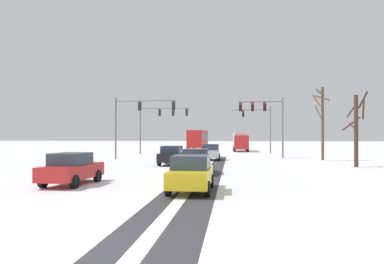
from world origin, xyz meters
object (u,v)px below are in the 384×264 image
at_px(car_yellow_cab_fifth, 191,173).
at_px(box_truck_delivery, 241,141).
at_px(car_black_second, 172,155).
at_px(car_red_fourth, 72,169).
at_px(bare_tree_sidewalk_mid, 356,127).
at_px(car_grey_third, 196,161).
at_px(traffic_signal_far_right, 260,122).
at_px(bus_oncoming, 198,138).
at_px(car_white_lead, 211,152).
at_px(bare_tree_sidewalk_far, 322,120).
at_px(traffic_signal_near_right, 265,114).
at_px(traffic_signal_near_left, 137,115).
at_px(traffic_signal_far_left, 160,118).

xyz_separation_m(car_yellow_cab_fifth, box_truck_delivery, (3.14, 40.95, 0.82)).
distance_m(car_black_second, car_red_fourth, 12.90).
height_order(car_red_fourth, car_yellow_cab_fifth, same).
bearing_deg(bare_tree_sidewalk_mid, car_grey_third, -153.25).
relative_size(box_truck_delivery, bare_tree_sidewalk_mid, 1.25).
height_order(traffic_signal_far_right, bus_oncoming, traffic_signal_far_right).
xyz_separation_m(car_white_lead, car_black_second, (-2.93, -6.26, 0.00)).
relative_size(bus_oncoming, box_truck_delivery, 1.48).
bearing_deg(car_white_lead, box_truck_delivery, 80.43).
bearing_deg(bare_tree_sidewalk_far, bare_tree_sidewalk_mid, -82.36).
relative_size(traffic_signal_near_right, car_black_second, 1.56).
relative_size(traffic_signal_near_left, car_red_fourth, 1.59).
relative_size(traffic_signal_far_left, car_grey_third, 1.60).
relative_size(traffic_signal_far_right, car_white_lead, 1.58).
distance_m(car_grey_third, box_truck_delivery, 33.64).
height_order(traffic_signal_far_left, traffic_signal_near_left, same).
height_order(car_black_second, bare_tree_sidewalk_far, bare_tree_sidewalk_far).
bearing_deg(car_red_fourth, traffic_signal_near_right, 61.26).
bearing_deg(traffic_signal_far_right, traffic_signal_far_left, -163.54).
bearing_deg(traffic_signal_near_right, box_truck_delivery, 96.58).
height_order(traffic_signal_far_left, car_yellow_cab_fifth, traffic_signal_far_left).
height_order(car_white_lead, box_truck_delivery, box_truck_delivery).
height_order(traffic_signal_far_right, car_black_second, traffic_signal_far_right).
bearing_deg(car_grey_third, car_black_second, 112.72).
bearing_deg(car_black_second, traffic_signal_far_left, 105.17).
distance_m(car_grey_third, car_red_fourth, 8.32).
height_order(box_truck_delivery, bare_tree_sidewalk_far, bare_tree_sidewalk_far).
bearing_deg(box_truck_delivery, traffic_signal_near_right, -83.42).
xyz_separation_m(car_grey_third, box_truck_delivery, (3.68, 33.43, 0.82)).
xyz_separation_m(car_grey_third, bare_tree_sidewalk_mid, (12.15, 6.13, 2.35)).
relative_size(traffic_signal_far_right, car_red_fourth, 1.56).
relative_size(traffic_signal_near_left, car_black_second, 1.59).
height_order(car_grey_third, box_truck_delivery, box_truck_delivery).
relative_size(car_white_lead, car_yellow_cab_fifth, 1.01).
bearing_deg(car_yellow_cab_fifth, traffic_signal_near_left, 111.65).
bearing_deg(car_red_fourth, car_white_lead, 72.50).
height_order(traffic_signal_far_right, traffic_signal_near_right, same).
bearing_deg(bus_oncoming, car_black_second, -88.36).
xyz_separation_m(traffic_signal_far_left, bus_oncoming, (3.52, 16.24, -2.82)).
bearing_deg(traffic_signal_near_left, car_yellow_cab_fifth, -68.35).
height_order(traffic_signal_near_left, car_black_second, traffic_signal_near_left).
height_order(bare_tree_sidewalk_mid, bare_tree_sidewalk_far, bare_tree_sidewalk_far).
relative_size(traffic_signal_near_left, car_yellow_cab_fifth, 1.62).
relative_size(car_grey_third, bus_oncoming, 0.38).
distance_m(traffic_signal_near_right, car_white_lead, 7.20).
relative_size(traffic_signal_far_right, traffic_signal_far_left, 0.97).
distance_m(car_white_lead, car_black_second, 6.91).
relative_size(traffic_signal_near_right, bare_tree_sidewalk_mid, 1.09).
bearing_deg(bus_oncoming, bare_tree_sidewalk_mid, -64.45).
xyz_separation_m(traffic_signal_far_right, car_black_second, (-8.92, -20.40, -3.57)).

